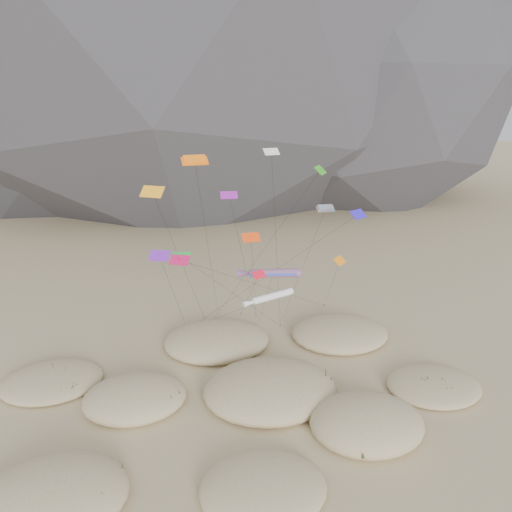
# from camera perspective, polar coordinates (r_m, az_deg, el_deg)

# --- Properties ---
(ground) EXTENTS (500.00, 500.00, 0.00)m
(ground) POSITION_cam_1_polar(r_m,az_deg,el_deg) (53.92, 1.45, -18.56)
(ground) COLOR #CCB789
(ground) RESTS_ON ground
(dunes) EXTENTS (53.92, 37.03, 3.80)m
(dunes) POSITION_cam_1_polar(r_m,az_deg,el_deg) (57.30, -1.53, -15.18)
(dunes) COLOR #CCB789
(dunes) RESTS_ON ground
(dune_grass) EXTENTS (44.06, 27.16, 1.49)m
(dune_grass) POSITION_cam_1_polar(r_m,az_deg,el_deg) (56.03, 0.09, -15.89)
(dune_grass) COLOR black
(dune_grass) RESTS_ON ground
(kite_stakes) EXTENTS (21.92, 5.48, 0.30)m
(kite_stakes) POSITION_cam_1_polar(r_m,az_deg,el_deg) (74.40, -0.28, -7.23)
(kite_stakes) COLOR #3F2D1E
(kite_stakes) RESTS_ON ground
(rainbow_tube_kite) EXTENTS (7.35, 11.96, 12.61)m
(rainbow_tube_kite) POSITION_cam_1_polar(r_m,az_deg,el_deg) (59.25, 1.75, -1.99)
(rainbow_tube_kite) COLOR #EE5319
(rainbow_tube_kite) RESTS_ON ground
(white_tube_kite) EXTENTS (8.29, 18.96, 11.74)m
(white_tube_kite) POSITION_cam_1_polar(r_m,az_deg,el_deg) (54.20, 1.60, -4.71)
(white_tube_kite) COLOR white
(white_tube_kite) RESTS_ON ground
(orange_parafoil) EXTENTS (5.56, 15.17, 25.82)m
(orange_parafoil) POSITION_cam_1_polar(r_m,az_deg,el_deg) (54.94, -6.98, 10.57)
(orange_parafoil) COLOR orange
(orange_parafoil) RESTS_ON ground
(multi_parafoil) EXTENTS (3.07, 11.13, 19.59)m
(multi_parafoil) POSITION_cam_1_polar(r_m,az_deg,el_deg) (59.71, 7.86, 5.21)
(multi_parafoil) COLOR #D54116
(multi_parafoil) RESTS_ON ground
(delta_kites) EXTENTS (26.89, 20.77, 25.77)m
(delta_kites) POSITION_cam_1_polar(r_m,az_deg,el_deg) (56.14, -1.74, 2.99)
(delta_kites) COLOR purple
(delta_kites) RESTS_ON ground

